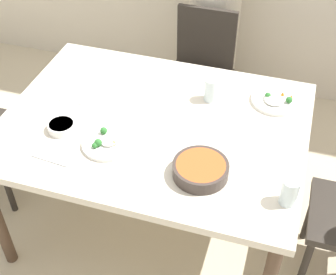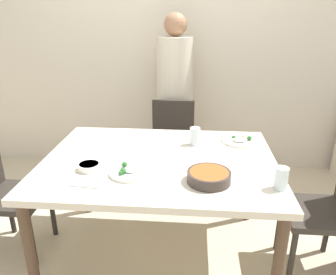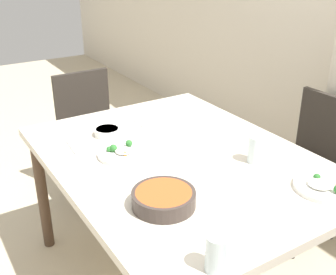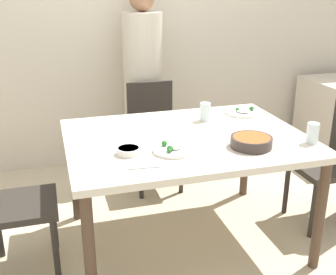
# 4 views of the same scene
# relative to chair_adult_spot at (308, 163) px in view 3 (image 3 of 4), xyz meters

# --- Properties ---
(dining_table) EXTENTS (1.44, 1.08, 0.74)m
(dining_table) POSITION_rel_chair_adult_spot_xyz_m (-0.02, -0.88, 0.20)
(dining_table) COLOR beige
(dining_table) RESTS_ON ground_plane
(chair_adult_spot) EXTENTS (0.40, 0.40, 0.85)m
(chair_adult_spot) POSITION_rel_chair_adult_spot_xyz_m (0.00, 0.00, 0.00)
(chair_adult_spot) COLOR #2D2823
(chair_adult_spot) RESTS_ON ground_plane
(chair_empty_left) EXTENTS (0.40, 0.40, 0.85)m
(chair_empty_left) POSITION_rel_chair_adult_spot_xyz_m (-1.08, -0.89, 0.00)
(chair_empty_left) COLOR #2D2823
(chair_empty_left) RESTS_ON ground_plane
(bowl_curry) EXTENTS (0.24, 0.24, 0.06)m
(bowl_curry) POSITION_rel_chair_adult_spot_xyz_m (0.28, -1.15, 0.30)
(bowl_curry) COLOR #3D332D
(bowl_curry) RESTS_ON dining_table
(plate_rice_adult) EXTENTS (0.23, 0.23, 0.05)m
(plate_rice_adult) POSITION_rel_chair_adult_spot_xyz_m (-0.17, -1.09, 0.28)
(plate_rice_adult) COLOR white
(plate_rice_adult) RESTS_ON dining_table
(plate_rice_child) EXTENTS (0.25, 0.25, 0.05)m
(plate_rice_child) POSITION_rel_chair_adult_spot_xyz_m (0.52, -0.55, 0.28)
(plate_rice_child) COLOR white
(plate_rice_child) RESTS_ON dining_table
(bowl_rice_small) EXTENTS (0.13, 0.13, 0.04)m
(bowl_rice_small) POSITION_rel_chair_adult_spot_xyz_m (-0.41, -1.06, 0.29)
(bowl_rice_small) COLOR white
(bowl_rice_small) RESTS_ON dining_table
(glass_water_tall) EXTENTS (0.07, 0.07, 0.12)m
(glass_water_tall) POSITION_rel_chair_adult_spot_xyz_m (0.20, -0.62, 0.33)
(glass_water_tall) COLOR silver
(glass_water_tall) RESTS_ON dining_table
(glass_water_short) EXTENTS (0.07, 0.07, 0.12)m
(glass_water_short) POSITION_rel_chair_adult_spot_xyz_m (0.64, -1.19, 0.33)
(glass_water_short) COLOR silver
(glass_water_short) RESTS_ON dining_table
(napkin_folded) EXTENTS (0.14, 0.14, 0.01)m
(napkin_folded) POSITION_rel_chair_adult_spot_xyz_m (-0.46, -0.79, 0.27)
(napkin_folded) COLOR white
(napkin_folded) RESTS_ON dining_table
(fork_steel) EXTENTS (0.18, 0.04, 0.01)m
(fork_steel) POSITION_rel_chair_adult_spot_xyz_m (-0.37, -1.26, 0.27)
(fork_steel) COLOR silver
(fork_steel) RESTS_ON dining_table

